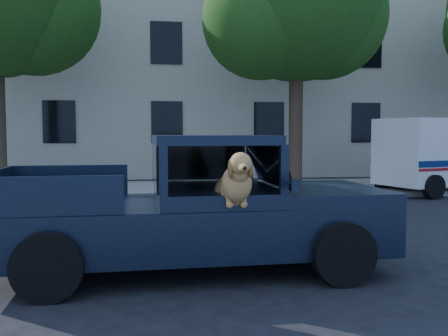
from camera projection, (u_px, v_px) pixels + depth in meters
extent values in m
plane|color=black|center=(100.00, 286.00, 5.81)|extent=(120.00, 120.00, 0.00)
cube|color=gray|center=(136.00, 190.00, 14.91)|extent=(60.00, 4.00, 0.15)
sphere|color=#14390E|center=(33.00, 8.00, 14.84)|extent=(4.00, 4.00, 4.00)
cylinder|color=#332619|center=(296.00, 120.00, 15.80)|extent=(0.44, 0.44, 4.40)
sphere|color=#14390E|center=(261.00, 20.00, 15.14)|extent=(3.60, 3.60, 3.60)
sphere|color=#14390E|center=(324.00, 17.00, 15.99)|extent=(4.00, 4.00, 4.00)
cube|color=beige|center=(211.00, 72.00, 22.20)|extent=(26.00, 6.00, 9.00)
cube|color=black|center=(193.00, 225.00, 6.45)|extent=(4.97, 2.09, 0.62)
cube|color=black|center=(322.00, 192.00, 6.72)|extent=(1.49, 1.94, 0.15)
cube|color=black|center=(211.00, 140.00, 6.41)|extent=(1.53, 1.87, 0.11)
cube|color=black|center=(268.00, 165.00, 6.56)|extent=(0.31, 1.63, 0.53)
cube|color=black|center=(231.00, 216.00, 6.09)|extent=(0.54, 0.54, 0.36)
cube|color=black|center=(295.00, 186.00, 5.42)|extent=(0.10, 0.05, 0.15)
cube|color=silver|center=(444.00, 175.00, 14.82)|extent=(4.37, 2.97, 0.48)
cube|color=silver|center=(435.00, 143.00, 14.59)|extent=(3.64, 2.73, 1.43)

